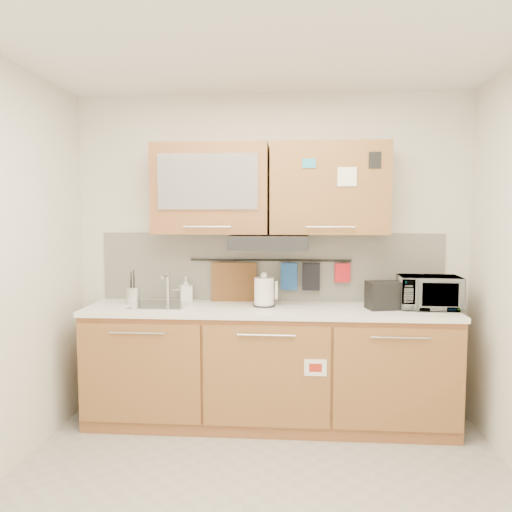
# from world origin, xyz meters

# --- Properties ---
(ceiling) EXTENTS (3.20, 3.20, 0.00)m
(ceiling) POSITION_xyz_m (0.00, 0.00, 2.60)
(ceiling) COLOR white
(ceiling) RESTS_ON wall_back
(wall_back) EXTENTS (3.20, 0.00, 3.20)m
(wall_back) POSITION_xyz_m (0.00, 1.50, 1.30)
(wall_back) COLOR silver
(wall_back) RESTS_ON ground
(base_cabinet) EXTENTS (2.80, 0.64, 0.88)m
(base_cabinet) POSITION_xyz_m (0.00, 1.19, 0.41)
(base_cabinet) COLOR #A9663C
(base_cabinet) RESTS_ON floor
(countertop) EXTENTS (2.82, 0.62, 0.04)m
(countertop) POSITION_xyz_m (0.00, 1.19, 0.90)
(countertop) COLOR white
(countertop) RESTS_ON base_cabinet
(backsplash) EXTENTS (2.80, 0.02, 0.56)m
(backsplash) POSITION_xyz_m (0.00, 1.49, 1.20)
(backsplash) COLOR silver
(backsplash) RESTS_ON countertop
(upper_cabinets) EXTENTS (1.82, 0.37, 0.70)m
(upper_cabinets) POSITION_xyz_m (-0.00, 1.32, 1.83)
(upper_cabinets) COLOR #A9663C
(upper_cabinets) RESTS_ON wall_back
(range_hood) EXTENTS (0.60, 0.46, 0.10)m
(range_hood) POSITION_xyz_m (0.00, 1.25, 1.42)
(range_hood) COLOR black
(range_hood) RESTS_ON upper_cabinets
(sink) EXTENTS (0.42, 0.40, 0.26)m
(sink) POSITION_xyz_m (-0.85, 1.21, 0.92)
(sink) COLOR silver
(sink) RESTS_ON countertop
(utensil_rail) EXTENTS (1.30, 0.02, 0.02)m
(utensil_rail) POSITION_xyz_m (0.00, 1.45, 1.26)
(utensil_rail) COLOR black
(utensil_rail) RESTS_ON backsplash
(utensil_crock) EXTENTS (0.13, 0.13, 0.27)m
(utensil_crock) POSITION_xyz_m (-1.08, 1.24, 0.99)
(utensil_crock) COLOR silver
(utensil_crock) RESTS_ON countertop
(kettle) EXTENTS (0.20, 0.20, 0.27)m
(kettle) POSITION_xyz_m (-0.04, 1.23, 1.03)
(kettle) COLOR white
(kettle) RESTS_ON countertop
(toaster) EXTENTS (0.31, 0.22, 0.21)m
(toaster) POSITION_xyz_m (0.89, 1.18, 1.03)
(toaster) COLOR black
(toaster) RESTS_ON countertop
(microwave) EXTENTS (0.46, 0.32, 0.25)m
(microwave) POSITION_xyz_m (1.22, 1.23, 1.04)
(microwave) COLOR #999999
(microwave) RESTS_ON countertop
(soap_bottle) EXTENTS (0.12, 0.12, 0.20)m
(soap_bottle) POSITION_xyz_m (-0.68, 1.38, 1.02)
(soap_bottle) COLOR #999999
(soap_bottle) RESTS_ON countertop
(cutting_board) EXTENTS (0.37, 0.05, 0.46)m
(cutting_board) POSITION_xyz_m (-0.29, 1.44, 1.01)
(cutting_board) COLOR brown
(cutting_board) RESTS_ON utensil_rail
(oven_mitt) EXTENTS (0.13, 0.05, 0.22)m
(oven_mitt) POSITION_xyz_m (0.16, 1.44, 1.13)
(oven_mitt) COLOR #21519B
(oven_mitt) RESTS_ON utensil_rail
(dark_pouch) EXTENTS (0.14, 0.05, 0.22)m
(dark_pouch) POSITION_xyz_m (0.33, 1.44, 1.13)
(dark_pouch) COLOR black
(dark_pouch) RESTS_ON utensil_rail
(pot_holder) EXTENTS (0.13, 0.05, 0.15)m
(pot_holder) POSITION_xyz_m (0.59, 1.44, 1.16)
(pot_holder) COLOR red
(pot_holder) RESTS_ON utensil_rail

